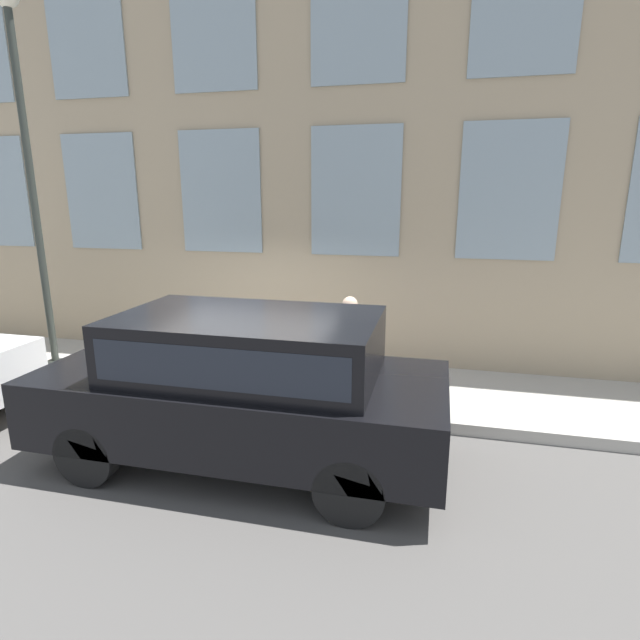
{
  "coord_description": "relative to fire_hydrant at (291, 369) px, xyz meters",
  "views": [
    {
      "loc": [
        -6.45,
        -2.72,
        3.17
      ],
      "look_at": [
        0.81,
        -0.97,
        1.3
      ],
      "focal_mm": 28.0,
      "sensor_mm": 36.0,
      "label": 1
    }
  ],
  "objects": [
    {
      "name": "ground_plane",
      "position": [
        -0.69,
        0.53,
        -0.51
      ],
      "size": [
        80.0,
        80.0,
        0.0
      ],
      "primitive_type": "plane",
      "color": "#514F4C"
    },
    {
      "name": "person",
      "position": [
        0.25,
        -0.89,
        0.56
      ],
      "size": [
        0.36,
        0.24,
        1.49
      ],
      "rotation": [
        0.0,
        0.0,
        -1.68
      ],
      "color": "navy",
      "rests_on": "sidewalk"
    },
    {
      "name": "parked_truck_black_near",
      "position": [
        -1.97,
        -0.02,
        0.55
      ],
      "size": [
        1.99,
        4.8,
        1.85
      ],
      "color": "black",
      "rests_on": "ground_plane"
    },
    {
      "name": "sidewalk",
      "position": [
        0.45,
        0.53,
        -0.42
      ],
      "size": [
        2.29,
        60.0,
        0.17
      ],
      "color": "#B2ADA3",
      "rests_on": "ground_plane"
    },
    {
      "name": "building_facade",
      "position": [
        1.74,
        0.53,
        3.21
      ],
      "size": [
        0.33,
        40.0,
        7.41
      ],
      "color": "tan",
      "rests_on": "ground_plane"
    },
    {
      "name": "street_lamp",
      "position": [
        0.03,
        4.43,
        3.43
      ],
      "size": [
        0.36,
        0.36,
        6.13
      ],
      "color": "#2D332D",
      "rests_on": "sidewalk"
    },
    {
      "name": "fire_hydrant",
      "position": [
        0.0,
        0.0,
        0.0
      ],
      "size": [
        0.27,
        0.4,
        0.66
      ],
      "color": "gold",
      "rests_on": "sidewalk"
    }
  ]
}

